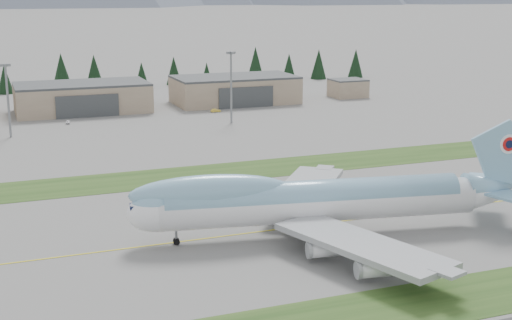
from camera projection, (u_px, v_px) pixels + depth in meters
name	position (u px, v px, depth m)	size (l,w,h in m)	color
ground	(272.00, 230.00, 134.55)	(7000.00, 7000.00, 0.00)	slate
grass_strip_near	(374.00, 313.00, 100.03)	(400.00, 14.00, 0.08)	#264619
grass_strip_far	(203.00, 174.00, 175.43)	(400.00, 18.00, 0.08)	#264619
taxiway_line_main	(272.00, 230.00, 134.55)	(400.00, 0.40, 0.02)	yellow
boeing_747_freighter	(315.00, 200.00, 130.31)	(78.25, 66.28, 20.52)	white
hangar_center	(82.00, 97.00, 264.27)	(48.00, 26.60, 10.80)	gray
hangar_right	(235.00, 89.00, 285.09)	(48.00, 26.60, 10.80)	gray
control_shed	(348.00, 88.00, 301.09)	(14.00, 12.00, 7.60)	gray
service_vehicle_a	(68.00, 124.00, 241.60)	(1.35, 3.35, 1.14)	white
service_vehicle_b	(216.00, 112.00, 264.53)	(1.32, 3.75, 1.24)	gold
service_vehicle_c	(254.00, 106.00, 278.60)	(1.92, 4.74, 1.37)	silver
conifer_belt	(93.00, 73.00, 324.99)	(272.78, 13.86, 16.95)	black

